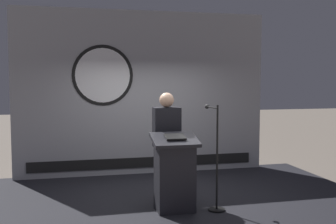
{
  "coord_description": "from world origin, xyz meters",
  "views": [
    {
      "loc": [
        -1.4,
        -6.02,
        2.15
      ],
      "look_at": [
        0.01,
        -0.13,
        1.66
      ],
      "focal_mm": 43.89,
      "sensor_mm": 36.0,
      "label": 1
    }
  ],
  "objects": [
    {
      "name": "stage_platform",
      "position": [
        0.0,
        0.0,
        0.15
      ],
      "size": [
        6.4,
        4.0,
        0.3
      ],
      "primitive_type": "cube",
      "color": "black",
      "rests_on": "ground"
    },
    {
      "name": "ground_plane",
      "position": [
        0.0,
        0.0,
        0.0
      ],
      "size": [
        40.0,
        40.0,
        0.0
      ],
      "primitive_type": "plane",
      "color": "#6B6056"
    },
    {
      "name": "podium",
      "position": [
        0.01,
        -0.54,
        0.83
      ],
      "size": [
        0.64,
        0.5,
        1.09
      ],
      "color": "#26262B",
      "rests_on": "stage_platform"
    },
    {
      "name": "banner_display",
      "position": [
        -0.02,
        1.85,
        1.87
      ],
      "size": [
        4.89,
        0.12,
        3.15
      ],
      "color": "#9E9EA3",
      "rests_on": "stage_platform"
    },
    {
      "name": "speaker_person",
      "position": [
        0.01,
        -0.05,
        1.14
      ],
      "size": [
        0.4,
        0.26,
        1.65
      ],
      "color": "black",
      "rests_on": "stage_platform"
    },
    {
      "name": "microphone_stand",
      "position": [
        0.58,
        -0.62,
        0.83
      ],
      "size": [
        0.24,
        0.6,
        1.49
      ],
      "color": "black",
      "rests_on": "stage_platform"
    }
  ]
}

